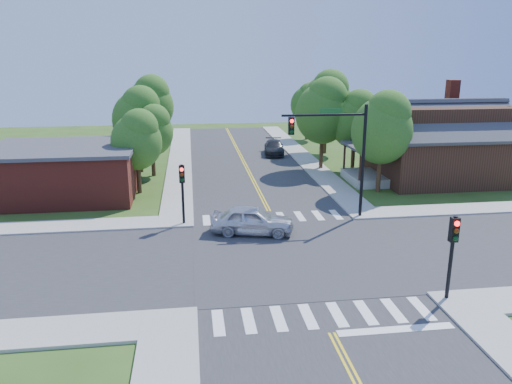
{
  "coord_description": "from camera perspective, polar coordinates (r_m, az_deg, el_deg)",
  "views": [
    {
      "loc": [
        -5.04,
        -23.64,
        10.29
      ],
      "look_at": [
        -1.25,
        4.7,
        2.2
      ],
      "focal_mm": 35.0,
      "sensor_mm": 36.0,
      "label": 1
    }
  ],
  "objects": [
    {
      "name": "house_ne",
      "position": [
        43.46,
        20.23,
        5.61
      ],
      "size": [
        13.05,
        8.8,
        7.11
      ],
      "color": "black",
      "rests_on": "ground"
    },
    {
      "name": "tree_e_d",
      "position": [
        60.43,
        5.98,
        10.17
      ],
      "size": [
        4.0,
        3.8,
        6.8
      ],
      "color": "#382314",
      "rests_on": "ground"
    },
    {
      "name": "tree_e_b",
      "position": [
        44.44,
        11.37,
        8.3
      ],
      "size": [
        4.24,
        4.03,
        7.22
      ],
      "color": "#382314",
      "rests_on": "ground"
    },
    {
      "name": "tree_e_c",
      "position": [
        52.07,
        8.18,
        10.52
      ],
      "size": [
        5.06,
        4.81,
        8.6
      ],
      "color": "#382314",
      "rests_on": "ground"
    },
    {
      "name": "tree_w_c",
      "position": [
        51.63,
        -12.0,
        9.95
      ],
      "size": [
        4.79,
        4.55,
        8.14
      ],
      "color": "#382314",
      "rests_on": "ground"
    },
    {
      "name": "car_dgrey",
      "position": [
        51.55,
        2.07,
        5.07
      ],
      "size": [
        3.3,
        5.38,
        1.41
      ],
      "primitive_type": "imported",
      "rotation": [
        0.0,
        0.0,
        -0.14
      ],
      "color": "#282A2D",
      "rests_on": "ground"
    },
    {
      "name": "tree_bldg",
      "position": [
        42.86,
        -11.77,
        7.04
      ],
      "size": [
        3.6,
        3.42,
        6.12
      ],
      "color": "#382314",
      "rests_on": "ground"
    },
    {
      "name": "ground",
      "position": [
        26.27,
        4.1,
        -7.3
      ],
      "size": [
        100.0,
        100.0,
        0.0
      ],
      "primitive_type": "plane",
      "color": "#314D18",
      "rests_on": "ground"
    },
    {
      "name": "sidewalk_nw",
      "position": [
        42.16,
        -22.17,
        0.58
      ],
      "size": [
        40.0,
        40.0,
        0.14
      ],
      "color": "#9E9B93",
      "rests_on": "ground"
    },
    {
      "name": "tree_w_b",
      "position": [
        44.37,
        -13.23,
        8.47
      ],
      "size": [
        4.44,
        4.22,
        7.55
      ],
      "color": "#382314",
      "rests_on": "ground"
    },
    {
      "name": "building_nw",
      "position": [
        38.88,
        -21.06,
        2.25
      ],
      "size": [
        10.4,
        8.4,
        3.73
      ],
      "color": "maroon",
      "rests_on": "ground"
    },
    {
      "name": "tree_e_a",
      "position": [
        37.95,
        14.37,
        7.32
      ],
      "size": [
        4.5,
        4.28,
        7.66
      ],
      "color": "#382314",
      "rests_on": "ground"
    },
    {
      "name": "signal_pole_nw",
      "position": [
        30.2,
        -8.43,
        1.0
      ],
      "size": [
        0.34,
        0.42,
        3.8
      ],
      "color": "black",
      "rests_on": "ground"
    },
    {
      "name": "crosswalk_south",
      "position": [
        20.85,
        7.62,
        -13.79
      ],
      "size": [
        8.85,
        2.0,
        0.01
      ],
      "color": "white",
      "rests_on": "ground"
    },
    {
      "name": "road_ns",
      "position": [
        26.26,
        4.1,
        -7.26
      ],
      "size": [
        10.0,
        90.0,
        0.04
      ],
      "primitive_type": "cube",
      "color": "#2D2D30",
      "rests_on": "ground"
    },
    {
      "name": "signal_pole_se",
      "position": [
        22.27,
        21.59,
        -5.39
      ],
      "size": [
        0.34,
        0.42,
        3.8
      ],
      "color": "black",
      "rests_on": "ground"
    },
    {
      "name": "sidewalk_ne",
      "position": [
        45.79,
        19.73,
        1.96
      ],
      "size": [
        40.0,
        40.0,
        0.14
      ],
      "color": "#9E9B93",
      "rests_on": "ground"
    },
    {
      "name": "crosswalk_north",
      "position": [
        31.95,
        1.87,
        -2.91
      ],
      "size": [
        8.85,
        2.0,
        0.01
      ],
      "color": "white",
      "rests_on": "ground"
    },
    {
      "name": "stop_bar",
      "position": [
        20.49,
        15.67,
        -14.99
      ],
      "size": [
        4.6,
        0.45,
        0.09
      ],
      "primitive_type": "cube",
      "color": "white",
      "rests_on": "ground"
    },
    {
      "name": "tree_w_a",
      "position": [
        37.65,
        -13.41,
        5.99
      ],
      "size": [
        3.73,
        3.55,
        6.35
      ],
      "color": "#382314",
      "rests_on": "ground"
    },
    {
      "name": "tree_house",
      "position": [
        44.62,
        7.76,
        9.35
      ],
      "size": [
        4.84,
        4.6,
        8.22
      ],
      "color": "#382314",
      "rests_on": "ground"
    },
    {
      "name": "intersection_patch",
      "position": [
        26.27,
        4.1,
        -7.3
      ],
      "size": [
        10.2,
        10.2,
        0.06
      ],
      "primitive_type": "cube",
      "color": "#2D2D30",
      "rests_on": "ground"
    },
    {
      "name": "road_ew",
      "position": [
        26.26,
        4.1,
        -7.25
      ],
      "size": [
        90.0,
        10.0,
        0.04
      ],
      "primitive_type": "cube",
      "color": "#2D2D30",
      "rests_on": "ground"
    },
    {
      "name": "signal_mast_ne",
      "position": [
        31.05,
        9.31,
        5.5
      ],
      "size": [
        5.3,
        0.42,
        7.2
      ],
      "color": "black",
      "rests_on": "ground"
    },
    {
      "name": "car_silver",
      "position": [
        28.95,
        -0.43,
        -3.3
      ],
      "size": [
        4.0,
        5.63,
        1.63
      ],
      "primitive_type": "imported",
      "rotation": [
        0.0,
        0.0,
        1.35
      ],
      "color": "silver",
      "rests_on": "ground"
    },
    {
      "name": "centerline",
      "position": [
        26.25,
        4.1,
        -7.21
      ],
      "size": [
        0.3,
        90.0,
        0.01
      ],
      "color": "yellow",
      "rests_on": "ground"
    },
    {
      "name": "tree_w_d",
      "position": [
        61.34,
        -11.72,
        10.0
      ],
      "size": [
        3.98,
        3.78,
        6.77
      ],
      "color": "#382314",
      "rests_on": "ground"
    }
  ]
}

